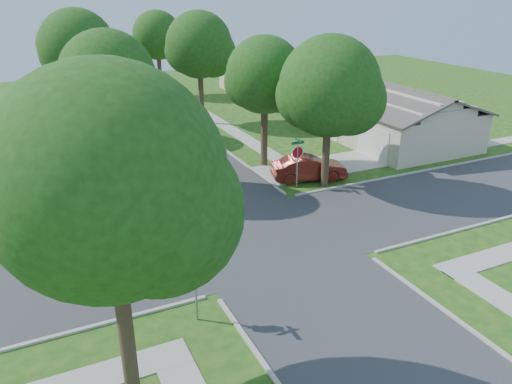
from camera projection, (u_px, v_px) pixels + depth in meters
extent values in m
plane|color=#1A4A14|center=(259.00, 237.00, 23.49)|extent=(100.00, 100.00, 0.00)
cube|color=#333335|center=(259.00, 237.00, 23.49)|extent=(7.00, 100.00, 0.02)
cube|color=#9E9B91|center=(198.00, 109.00, 47.59)|extent=(1.20, 40.00, 0.04)
cube|color=#9E9B91|center=(64.00, 123.00, 42.75)|extent=(1.20, 40.00, 0.04)
cube|color=#9E9B91|center=(321.00, 167.00, 32.53)|extent=(8.80, 3.60, 0.05)
cube|color=gray|center=(196.00, 287.00, 17.19)|extent=(0.06, 0.06, 2.70)
cylinder|color=white|center=(195.00, 267.00, 16.89)|extent=(1.05, 0.02, 1.05)
cylinder|color=#AE0C11|center=(195.00, 267.00, 16.89)|extent=(0.90, 0.03, 0.90)
cube|color=#AE0C11|center=(195.00, 279.00, 17.07)|extent=(0.34, 0.03, 0.12)
cube|color=white|center=(195.00, 279.00, 17.07)|extent=(0.30, 0.03, 0.08)
cube|color=#0C5426|center=(194.00, 252.00, 16.67)|extent=(0.80, 0.02, 0.16)
cube|color=#0C5426|center=(193.00, 248.00, 16.60)|extent=(0.02, 0.80, 0.16)
cube|color=gray|center=(297.00, 166.00, 28.76)|extent=(0.06, 0.06, 2.70)
cylinder|color=white|center=(298.00, 152.00, 28.45)|extent=(1.05, 0.02, 1.05)
cylinder|color=#AE0C11|center=(298.00, 152.00, 28.45)|extent=(0.90, 0.03, 0.90)
cube|color=#AE0C11|center=(297.00, 160.00, 28.63)|extent=(0.34, 0.03, 0.12)
cube|color=white|center=(297.00, 160.00, 28.63)|extent=(0.30, 0.03, 0.08)
cube|color=#0C5426|center=(298.00, 143.00, 28.23)|extent=(0.80, 0.02, 0.16)
cube|color=#0C5426|center=(298.00, 140.00, 28.16)|extent=(0.02, 0.80, 0.16)
cylinder|color=#38281C|center=(264.00, 136.00, 32.10)|extent=(0.44, 0.44, 3.95)
sphere|color=#1E4010|center=(265.00, 75.00, 30.60)|extent=(4.80, 4.80, 4.80)
sphere|color=#1E4010|center=(280.00, 85.00, 30.76)|extent=(3.46, 3.46, 3.46)
sphere|color=#1E4010|center=(250.00, 82.00, 31.00)|extent=(3.26, 3.26, 3.26)
cylinder|color=#38281C|center=(201.00, 98.00, 42.04)|extent=(0.44, 0.44, 4.30)
sphere|color=#1E4010|center=(199.00, 45.00, 40.37)|extent=(5.40, 5.40, 5.40)
sphere|color=#1E4010|center=(213.00, 53.00, 40.55)|extent=(3.89, 3.89, 3.89)
sphere|color=#1E4010|center=(187.00, 51.00, 40.82)|extent=(3.67, 3.67, 3.67)
cylinder|color=#38281C|center=(160.00, 75.00, 52.91)|extent=(0.44, 0.44, 4.20)
sphere|color=#1E4010|center=(157.00, 35.00, 51.32)|extent=(5.00, 5.00, 5.00)
sphere|color=#1E4010|center=(167.00, 41.00, 51.49)|extent=(3.60, 3.60, 3.60)
sphere|color=#1E4010|center=(149.00, 40.00, 51.74)|extent=(3.40, 3.40, 3.40)
cylinder|color=#38281C|center=(116.00, 154.00, 28.32)|extent=(0.44, 0.44, 4.25)
sphere|color=#1E4010|center=(108.00, 78.00, 26.69)|extent=(5.20, 5.20, 5.20)
sphere|color=#1E4010|center=(128.00, 91.00, 26.87)|extent=(3.74, 3.74, 3.74)
sphere|color=#1E4010|center=(92.00, 87.00, 27.12)|extent=(3.54, 3.54, 3.54)
cylinder|color=#38281C|center=(86.00, 108.00, 38.29)|extent=(0.44, 0.44, 4.44)
sphere|color=#1E4010|center=(77.00, 47.00, 36.55)|extent=(5.60, 5.60, 5.60)
sphere|color=#1E4010|center=(94.00, 57.00, 36.74)|extent=(4.03, 4.03, 4.03)
sphere|color=#1E4010|center=(65.00, 55.00, 37.02)|extent=(3.81, 3.81, 3.81)
cylinder|color=#38281C|center=(67.00, 84.00, 49.24)|extent=(0.44, 0.44, 3.90)
sphere|color=#1E4010|center=(61.00, 44.00, 47.79)|extent=(4.60, 4.60, 4.60)
sphere|color=#1E4010|center=(72.00, 50.00, 47.94)|extent=(3.31, 3.31, 3.31)
sphere|color=#1E4010|center=(54.00, 49.00, 48.17)|extent=(3.13, 3.13, 3.13)
cylinder|color=#38281C|center=(126.00, 332.00, 13.91)|extent=(0.44, 0.44, 4.04)
sphere|color=#1E4010|center=(108.00, 181.00, 12.17)|extent=(6.00, 6.00, 6.00)
sphere|color=#1E4010|center=(159.00, 211.00, 12.37)|extent=(4.32, 4.32, 4.32)
sphere|color=#1E4010|center=(69.00, 199.00, 12.67)|extent=(4.08, 4.08, 4.08)
cylinder|color=#38281C|center=(326.00, 157.00, 28.81)|extent=(0.44, 0.44, 3.54)
sphere|color=#1E4010|center=(330.00, 86.00, 27.24)|extent=(5.60, 5.60, 5.60)
sphere|color=#1E4010|center=(350.00, 99.00, 27.43)|extent=(4.03, 4.03, 4.03)
sphere|color=#1E4010|center=(309.00, 96.00, 27.71)|extent=(3.81, 3.81, 3.81)
cube|color=#C1B199|center=(384.00, 119.00, 38.47)|extent=(8.00, 13.00, 2.80)
cube|color=#47413D|center=(407.00, 91.00, 38.47)|extent=(4.42, 13.60, 1.56)
cube|color=#47413D|center=(365.00, 95.00, 36.89)|extent=(4.42, 13.60, 1.56)
cube|color=silver|center=(373.00, 143.00, 33.73)|extent=(0.06, 3.20, 2.20)
cube|color=silver|center=(335.00, 128.00, 37.57)|extent=(0.06, 0.90, 2.00)
cube|color=#1E2633|center=(317.00, 114.00, 39.52)|extent=(0.06, 1.80, 1.10)
cube|color=#C1B199|center=(276.00, 82.00, 53.48)|extent=(8.00, 13.00, 2.80)
cube|color=#47413D|center=(293.00, 61.00, 53.48)|extent=(4.42, 13.60, 1.56)
cube|color=#47413D|center=(259.00, 63.00, 51.90)|extent=(4.42, 13.60, 1.56)
cube|color=silver|center=(258.00, 94.00, 48.75)|extent=(0.06, 3.20, 2.20)
cube|color=silver|center=(239.00, 87.00, 52.58)|extent=(0.06, 0.90, 2.00)
cube|color=#1E2633|center=(230.00, 78.00, 54.54)|extent=(0.06, 1.80, 1.10)
imported|color=#5E1B13|center=(309.00, 168.00, 30.17)|extent=(4.76, 2.67, 1.48)
imported|color=black|center=(176.00, 109.00, 44.26)|extent=(2.33, 4.71, 1.55)
imported|color=black|center=(111.00, 101.00, 48.40)|extent=(2.18, 4.31, 1.20)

